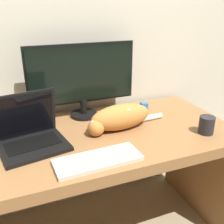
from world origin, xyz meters
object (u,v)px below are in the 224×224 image
Objects in this scene: external_keyboard at (98,160)px; coffee_mug at (207,125)px; cat at (119,117)px; monitor at (82,78)px; laptop at (31,136)px.

coffee_mug is (0.64, 0.05, 0.04)m from external_keyboard.
external_keyboard is 0.80× the size of cat.
monitor is at bearing 139.53° from coffee_mug.
laptop is 3.65× the size of coffee_mug.
coffee_mug is (0.42, -0.22, -0.02)m from cat.
monitor reaches higher than laptop.
cat is (0.14, -0.25, -0.17)m from monitor.
laptop is 0.92m from coffee_mug.
coffee_mug is at bearing -23.36° from laptop.
monitor is at bearing 114.04° from cat.
cat is (0.48, 0.01, 0.02)m from laptop.
monitor is 1.64× the size of external_keyboard.
cat is at bearing 152.23° from coffee_mug.
monitor is at bearing 78.64° from external_keyboard.
external_keyboard is 0.64m from coffee_mug.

